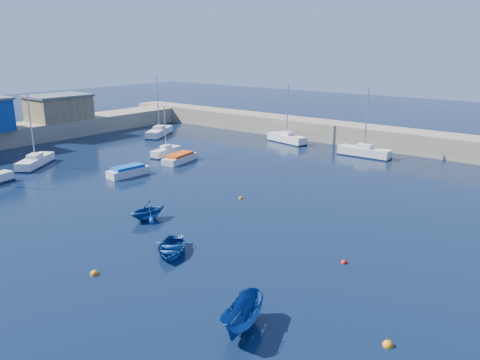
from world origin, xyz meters
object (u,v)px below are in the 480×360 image
Objects in this scene: brick_shed_a at (59,108)px; motorboat_1 at (128,171)px; sailboat_3 at (166,152)px; motorboat_2 at (180,158)px; dinghy_center at (171,248)px; sailboat_6 at (364,152)px; sailboat_4 at (159,132)px; dinghy_right at (243,317)px; dinghy_left at (147,210)px; sailboat_5 at (287,138)px; sailboat_2 at (35,161)px.

motorboat_1 is (25.74, -7.93, -3.60)m from brick_shed_a.
sailboat_3 is at bearing 117.80° from motorboat_1.
dinghy_center is at bearing -56.11° from motorboat_2.
sailboat_6 is (41.14, 15.59, -3.49)m from brick_shed_a.
sailboat_4 is at bearing 135.38° from motorboat_2.
motorboat_1 is 29.86m from dinghy_right.
dinghy_right is at bearing -13.17° from dinghy_left.
brick_shed_a is 1.57× the size of motorboat_2.
motorboat_2 is (3.51, -1.10, -0.06)m from sailboat_3.
sailboat_5 is 45.09m from dinghy_right.
sailboat_4 is at bearing 134.56° from motorboat_1.
sailboat_2 is 2.69× the size of dinghy_left.
sailboat_5 is at bearing -4.54° from sailboat_4.
sailboat_6 is at bearing 61.42° from motorboat_1.
sailboat_6 is (12.03, -1.23, -0.01)m from sailboat_5.
sailboat_4 is 1.07× the size of sailboat_6.
motorboat_2 is at bearing 134.28° from sailboat_6.
brick_shed_a is 0.98× the size of sailboat_5.
motorboat_1 is (3.72, -8.70, -0.03)m from sailboat_3.
motorboat_1 is at bearing -78.01° from sailboat_4.
sailboat_3 is at bearing 2.01° from brick_shed_a.
sailboat_2 is 0.99× the size of sailboat_5.
sailboat_3 is 1.20× the size of motorboat_2.
dinghy_center is at bearing -48.33° from sailboat_2.
dinghy_right is (14.91, -6.87, -0.06)m from dinghy_left.
sailboat_5 is at bearing 82.86° from sailboat_6.
dinghy_left is (22.77, -3.23, 0.23)m from sailboat_2.
sailboat_4 is 17.01m from motorboat_2.
motorboat_2 is (-3.58, -17.15, -0.14)m from sailboat_5.
sailboat_2 is at bearing -39.54° from brick_shed_a.
brick_shed_a is at bearing 109.47° from sailboat_6.
sailboat_5 is 0.98× the size of sailboat_6.
dinghy_left is at bearing -71.28° from sailboat_4.
sailboat_5 reaches higher than motorboat_2.
sailboat_2 is 39.01m from dinghy_right.
sailboat_4 reaches higher than sailboat_3.
brick_shed_a is 27.17m from motorboat_1.
sailboat_3 is 24.19m from sailboat_6.
sailboat_5 is (7.10, 16.05, 0.08)m from sailboat_3.
sailboat_2 is 1.32× the size of sailboat_3.
sailboat_3 is at bearing 101.94° from dinghy_center.
sailboat_6 is at bearing 89.34° from dinghy_right.
sailboat_5 reaches higher than sailboat_2.
motorboat_2 is (25.54, -0.33, -3.63)m from brick_shed_a.
sailboat_3 reaches higher than motorboat_2.
sailboat_3 is (22.02, 0.77, -3.57)m from brick_shed_a.
brick_shed_a is 33.81m from sailboat_5.
brick_shed_a reaches higher than motorboat_2.
dinghy_left is (25.73, -24.29, 0.19)m from sailboat_4.
sailboat_2 is 16.05m from motorboat_2.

